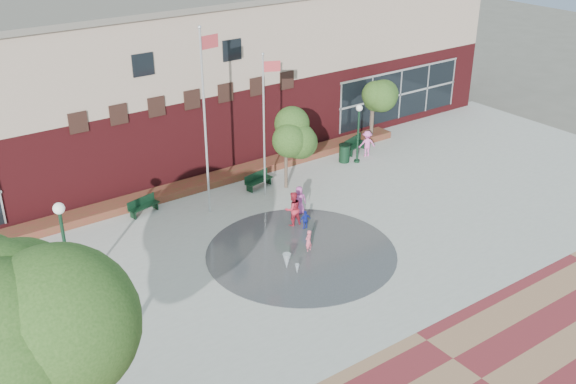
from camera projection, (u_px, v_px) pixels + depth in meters
ground at (345, 284)px, 27.43m from camera, size 120.00×120.00×0.00m
plaza_concrete at (288, 244)px, 30.36m from camera, size 46.00×18.00×0.01m
paver_band at (482, 379)px, 22.30m from camera, size 46.00×6.00×0.01m
splash_pad at (301, 253)px, 29.63m from camera, size 8.40×8.40×0.01m
library_building at (150, 76)px, 38.22m from camera, size 44.40×10.40×9.20m
flower_bed at (205, 186)px, 35.92m from camera, size 26.00×1.20×0.40m
flagpole_left at (205, 114)px, 31.00m from camera, size 1.07×0.24×9.15m
flagpole_right at (265, 119)px, 33.12m from camera, size 0.85×0.43×7.47m
lamp_left at (64, 241)px, 25.37m from camera, size 0.44×0.44×4.20m
lamp_right at (358, 127)px, 37.91m from camera, size 0.37×0.37×3.47m
bench_left at (144, 209)px, 32.92m from camera, size 1.70×0.85×0.82m
bench_mid at (259, 183)px, 35.61m from camera, size 1.74×0.81×0.85m
bench_right at (355, 148)px, 40.09m from camera, size 1.91×1.08×0.93m
trash_can at (344, 153)px, 38.64m from camera, size 0.66×0.66×1.08m
tree_mid at (286, 134)px, 34.43m from camera, size 2.48×2.48×4.18m
tree_small_right at (373, 93)px, 40.52m from camera, size 2.51×2.51×4.29m
water_jet_a at (287, 269)px, 28.43m from camera, size 0.37×0.37×0.71m
water_jet_b at (297, 274)px, 28.08m from camera, size 0.20×0.20×0.44m
child_splash at (308, 241)px, 29.53m from camera, size 0.44×0.36×1.06m
adult_red at (293, 209)px, 31.60m from camera, size 0.89×0.73×1.72m
adult_pink at (299, 200)px, 32.76m from camera, size 0.83×0.73×1.43m
child_blue at (305, 220)px, 31.40m from camera, size 0.59×0.31×0.96m
person_bench at (367, 144)px, 39.39m from camera, size 1.15×0.92×1.55m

